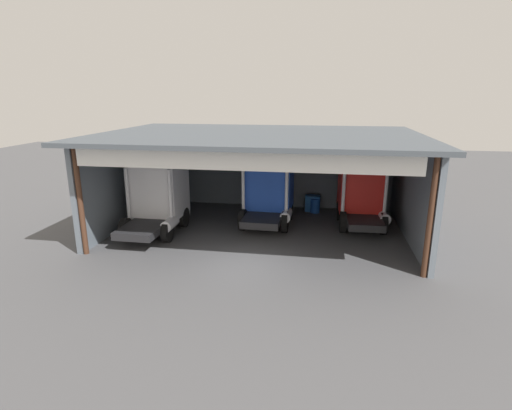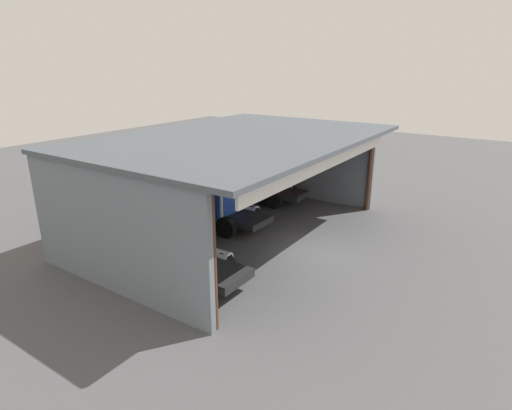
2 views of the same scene
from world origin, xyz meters
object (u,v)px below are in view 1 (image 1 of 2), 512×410
(truck_red_left_bay, at_px, (362,192))
(truck_white_yard_outside, at_px, (158,196))
(oil_drum, at_px, (315,206))
(tool_cart, at_px, (313,203))
(truck_blue_center_left_bay, at_px, (269,190))

(truck_red_left_bay, bearing_deg, truck_white_yard_outside, -168.02)
(truck_red_left_bay, relative_size, oil_drum, 5.46)
(oil_drum, relative_size, tool_cart, 0.86)
(truck_white_yard_outside, xyz_separation_m, truck_red_left_bay, (10.73, 2.70, -0.02))
(truck_white_yard_outside, relative_size, oil_drum, 5.74)
(truck_white_yard_outside, height_order, truck_blue_center_left_bay, truck_white_yard_outside)
(oil_drum, bearing_deg, tool_cart, 119.87)
(truck_blue_center_left_bay, xyz_separation_m, oil_drum, (2.60, 2.45, -1.50))
(truck_white_yard_outside, xyz_separation_m, truck_blue_center_left_bay, (5.60, 2.27, 0.01))
(truck_blue_center_left_bay, relative_size, truck_red_left_bay, 1.01)
(truck_white_yard_outside, distance_m, truck_blue_center_left_bay, 6.04)
(truck_blue_center_left_bay, distance_m, truck_red_left_bay, 5.14)
(truck_red_left_bay, xyz_separation_m, oil_drum, (-2.53, 2.02, -1.47))
(truck_blue_center_left_bay, relative_size, oil_drum, 5.51)
(tool_cart, bearing_deg, truck_red_left_bay, -40.78)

